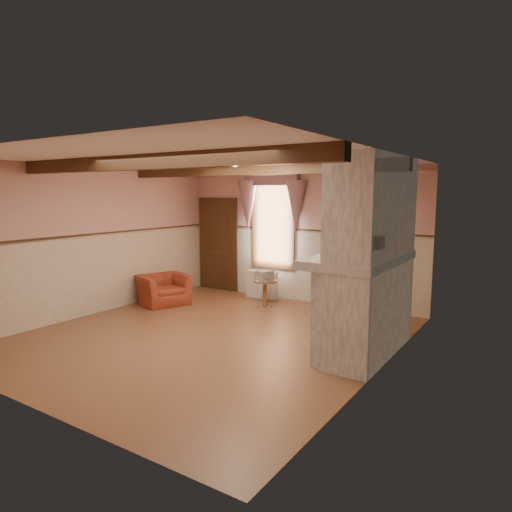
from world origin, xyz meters
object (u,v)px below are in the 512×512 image
Objects in this scene: mantel_clock at (378,243)px; bowl at (357,253)px; armchair at (164,290)px; side_table at (265,293)px; oil_lamp at (370,242)px; radiator at (262,285)px.

bowl is at bearing -90.00° from mantel_clock.
mantel_clock is at bearing -65.77° from armchair.
bowl reaches higher than side_table.
oil_lamp is at bearing -90.00° from mantel_clock.
side_table is at bearing -57.16° from radiator.
armchair is 2.11m from side_table.
mantel_clock is at bearing 90.00° from oil_lamp.
side_table is 3.19m from bowl.
armchair is 1.72× the size of side_table.
side_table is 0.77m from radiator.
bowl is (2.50, -1.58, 1.19)m from side_table.
armchair is 1.35× the size of radiator.
armchair is 4.58m from bowl.
side_table is at bearing 147.75° from bowl.
side_table is 2.88m from mantel_clock.
bowl reaches higher than armchair.
oil_lamp is (2.50, -1.06, 1.29)m from side_table.
oil_lamp reaches higher than armchair.
mantel_clock is at bearing -15.21° from side_table.
bowl is 1.41× the size of mantel_clock.
oil_lamp is at bearing 90.00° from bowl.
side_table is 0.79× the size of radiator.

